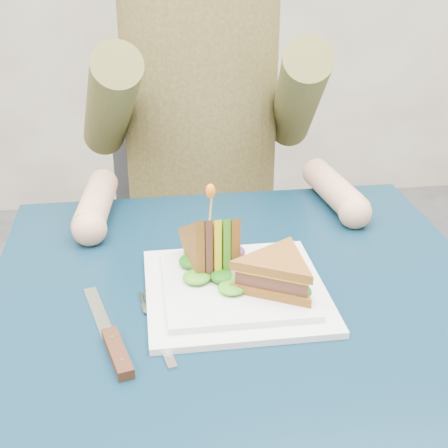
{
  "coord_description": "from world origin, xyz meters",
  "views": [
    {
      "loc": [
        -0.14,
        -0.76,
        1.22
      ],
      "look_at": [
        -0.02,
        0.05,
        0.82
      ],
      "focal_mm": 50.0,
      "sensor_mm": 36.0,
      "label": 1
    }
  ],
  "objects": [
    {
      "name": "table",
      "position": [
        0.0,
        0.0,
        0.65
      ],
      "size": [
        0.75,
        0.75,
        0.73
      ],
      "color": "#081F2F",
      "rests_on": "ground"
    },
    {
      "name": "chair",
      "position": [
        0.0,
        0.68,
        0.54
      ],
      "size": [
        0.42,
        0.4,
        0.93
      ],
      "color": "#47474C",
      "rests_on": "ground"
    },
    {
      "name": "diner",
      "position": [
        -0.0,
        0.57,
        0.91
      ],
      "size": [
        0.54,
        0.59,
        0.74
      ],
      "color": "brown",
      "rests_on": "chair"
    },
    {
      "name": "plate",
      "position": [
        -0.01,
        0.0,
        0.74
      ],
      "size": [
        0.26,
        0.26,
        0.02
      ],
      "color": "white",
      "rests_on": "table"
    },
    {
      "name": "sandwich_flat",
      "position": [
        0.04,
        -0.02,
        0.78
      ],
      "size": [
        0.19,
        0.19,
        0.05
      ],
      "color": "brown",
      "rests_on": "plate"
    },
    {
      "name": "sandwich_upright",
      "position": [
        -0.04,
        0.05,
        0.78
      ],
      "size": [
        0.09,
        0.15,
        0.15
      ],
      "color": "brown",
      "rests_on": "plate"
    },
    {
      "name": "fork",
      "position": [
        -0.13,
        -0.07,
        0.73
      ],
      "size": [
        0.04,
        0.18,
        0.01
      ],
      "color": "silver",
      "rests_on": "table"
    },
    {
      "name": "knife",
      "position": [
        -0.19,
        -0.1,
        0.74
      ],
      "size": [
        0.07,
        0.22,
        0.02
      ],
      "color": "silver",
      "rests_on": "table"
    },
    {
      "name": "toothpick",
      "position": [
        -0.04,
        0.05,
        0.85
      ],
      "size": [
        0.01,
        0.01,
        0.06
      ],
      "primitive_type": "cylinder",
      "rotation": [
        0.14,
        0.07,
        0.0
      ],
      "color": "tan",
      "rests_on": "sandwich_upright"
    },
    {
      "name": "toothpick_frill",
      "position": [
        -0.04,
        0.05,
        0.88
      ],
      "size": [
        0.01,
        0.01,
        0.02
      ],
      "primitive_type": "ellipsoid",
      "color": "orange",
      "rests_on": "sandwich_upright"
    },
    {
      "name": "lettuce_spill",
      "position": [
        -0.01,
        0.01,
        0.76
      ],
      "size": [
        0.15,
        0.13,
        0.02
      ],
      "primitive_type": null,
      "color": "#337A14",
      "rests_on": "plate"
    },
    {
      "name": "onion_ring",
      "position": [
        0.0,
        0.01,
        0.77
      ],
      "size": [
        0.04,
        0.04,
        0.02
      ],
      "primitive_type": "torus",
      "rotation": [
        0.44,
        0.0,
        0.0
      ],
      "color": "#9E4C7A",
      "rests_on": "plate"
    }
  ]
}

